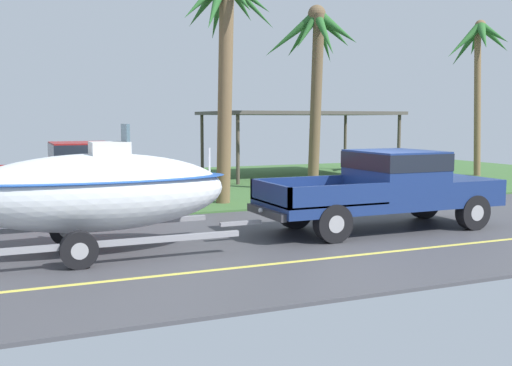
% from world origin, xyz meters
% --- Properties ---
extents(ground, '(36.00, 22.00, 0.11)m').
position_xyz_m(ground, '(0.00, 8.38, -0.01)').
color(ground, '#424247').
extents(pickup_truck_towing, '(5.84, 2.02, 1.80)m').
position_xyz_m(pickup_truck_towing, '(0.83, 0.25, 1.01)').
color(pickup_truck_towing, navy).
rests_on(pickup_truck_towing, ground).
extents(boat_on_trailer, '(6.08, 2.31, 2.43)m').
position_xyz_m(boat_on_trailer, '(-5.85, 0.25, 1.17)').
color(boat_on_trailer, gray).
rests_on(boat_on_trailer, ground).
extents(parked_pickup_background, '(5.73, 2.10, 1.85)m').
position_xyz_m(parked_pickup_background, '(-5.33, 6.78, 1.03)').
color(parked_pickup_background, maroon).
rests_on(parked_pickup_background, ground).
extents(carport_awning, '(7.84, 4.79, 2.83)m').
position_xyz_m(carport_awning, '(4.48, 12.06, 2.71)').
color(carport_awning, '#4C4238').
rests_on(carport_awning, ground).
extents(palm_tree_near_left, '(3.52, 2.85, 6.75)m').
position_xyz_m(palm_tree_near_left, '(11.73, 9.33, 5.35)').
color(palm_tree_near_left, brown).
rests_on(palm_tree_near_left, ground).
extents(palm_tree_near_right, '(3.07, 3.26, 6.29)m').
position_xyz_m(palm_tree_near_right, '(2.47, 6.91, 4.71)').
color(palm_tree_near_right, brown).
rests_on(palm_tree_near_right, ground).
extents(palm_tree_mid, '(3.01, 2.85, 6.82)m').
position_xyz_m(palm_tree_mid, '(-1.45, 5.26, 5.14)').
color(palm_tree_mid, brown).
rests_on(palm_tree_mid, ground).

